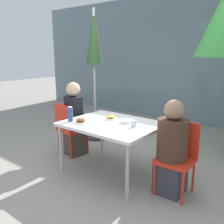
{
  "coord_description": "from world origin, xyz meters",
  "views": [
    {
      "loc": [
        2.01,
        -2.55,
        1.65
      ],
      "look_at": [
        0.0,
        0.0,
        0.87
      ],
      "focal_mm": 40.0,
      "sensor_mm": 36.0,
      "label": 1
    }
  ],
  "objects_px": {
    "person_left": "(74,120)",
    "person_right": "(172,151)",
    "chair_right": "(178,152)",
    "bottle": "(70,114)",
    "salad_bowl": "(126,121)",
    "closed_umbrella": "(94,46)",
    "drinking_cup": "(134,124)",
    "chair_left": "(69,126)"
  },
  "relations": [
    {
      "from": "person_left",
      "to": "person_right",
      "type": "relative_size",
      "value": 1.05
    },
    {
      "from": "chair_right",
      "to": "bottle",
      "type": "xyz_separation_m",
      "value": [
        -1.41,
        -0.4,
        0.32
      ]
    },
    {
      "from": "bottle",
      "to": "salad_bowl",
      "type": "height_order",
      "value": "bottle"
    },
    {
      "from": "person_right",
      "to": "closed_umbrella",
      "type": "bearing_deg",
      "value": -25.23
    },
    {
      "from": "drinking_cup",
      "to": "chair_left",
      "type": "bearing_deg",
      "value": 178.7
    },
    {
      "from": "chair_left",
      "to": "salad_bowl",
      "type": "relative_size",
      "value": 5.04
    },
    {
      "from": "person_left",
      "to": "drinking_cup",
      "type": "xyz_separation_m",
      "value": [
        1.21,
        -0.1,
        0.18
      ]
    },
    {
      "from": "chair_right",
      "to": "bottle",
      "type": "bearing_deg",
      "value": 14.55
    },
    {
      "from": "person_right",
      "to": "drinking_cup",
      "type": "xyz_separation_m",
      "value": [
        -0.53,
        0.0,
        0.23
      ]
    },
    {
      "from": "chair_left",
      "to": "person_left",
      "type": "xyz_separation_m",
      "value": [
        0.06,
        0.07,
        0.08
      ]
    },
    {
      "from": "bottle",
      "to": "chair_right",
      "type": "bearing_deg",
      "value": 15.86
    },
    {
      "from": "chair_left",
      "to": "bottle",
      "type": "height_order",
      "value": "bottle"
    },
    {
      "from": "chair_left",
      "to": "salad_bowl",
      "type": "height_order",
      "value": "chair_left"
    },
    {
      "from": "closed_umbrella",
      "to": "drinking_cup",
      "type": "relative_size",
      "value": 27.88
    },
    {
      "from": "closed_umbrella",
      "to": "drinking_cup",
      "type": "xyz_separation_m",
      "value": [
        1.47,
        -0.89,
        -1.0
      ]
    },
    {
      "from": "chair_right",
      "to": "chair_left",
      "type": "bearing_deg",
      "value": 0.29
    },
    {
      "from": "person_left",
      "to": "chair_left",
      "type": "bearing_deg",
      "value": -121.88
    },
    {
      "from": "person_right",
      "to": "drinking_cup",
      "type": "distance_m",
      "value": 0.58
    },
    {
      "from": "chair_left",
      "to": "person_left",
      "type": "height_order",
      "value": "person_left"
    },
    {
      "from": "person_left",
      "to": "bottle",
      "type": "height_order",
      "value": "person_left"
    },
    {
      "from": "chair_left",
      "to": "salad_bowl",
      "type": "xyz_separation_m",
      "value": [
        1.08,
        0.07,
        0.25
      ]
    },
    {
      "from": "drinking_cup",
      "to": "salad_bowl",
      "type": "height_order",
      "value": "drinking_cup"
    },
    {
      "from": "salad_bowl",
      "to": "person_left",
      "type": "bearing_deg",
      "value": 179.58
    },
    {
      "from": "closed_umbrella",
      "to": "salad_bowl",
      "type": "bearing_deg",
      "value": -31.84
    },
    {
      "from": "chair_left",
      "to": "person_right",
      "type": "relative_size",
      "value": 0.75
    },
    {
      "from": "bottle",
      "to": "salad_bowl",
      "type": "relative_size",
      "value": 1.23
    },
    {
      "from": "person_right",
      "to": "closed_umbrella",
      "type": "height_order",
      "value": "closed_umbrella"
    },
    {
      "from": "closed_umbrella",
      "to": "bottle",
      "type": "xyz_separation_m",
      "value": [
        0.64,
        -1.21,
        -0.95
      ]
    },
    {
      "from": "drinking_cup",
      "to": "person_right",
      "type": "bearing_deg",
      "value": -0.05
    },
    {
      "from": "person_left",
      "to": "closed_umbrella",
      "type": "distance_m",
      "value": 1.45
    },
    {
      "from": "chair_left",
      "to": "bottle",
      "type": "bearing_deg",
      "value": -30.27
    },
    {
      "from": "closed_umbrella",
      "to": "salad_bowl",
      "type": "relative_size",
      "value": 14.19
    },
    {
      "from": "chair_left",
      "to": "bottle",
      "type": "xyz_separation_m",
      "value": [
        0.44,
        -0.35,
        0.32
      ]
    },
    {
      "from": "chair_right",
      "to": "person_right",
      "type": "bearing_deg",
      "value": 58.12
    },
    {
      "from": "chair_left",
      "to": "drinking_cup",
      "type": "bearing_deg",
      "value": 6.65
    },
    {
      "from": "closed_umbrella",
      "to": "drinking_cup",
      "type": "distance_m",
      "value": 1.99
    },
    {
      "from": "person_left",
      "to": "bottle",
      "type": "relative_size",
      "value": 5.72
    },
    {
      "from": "closed_umbrella",
      "to": "salad_bowl",
      "type": "xyz_separation_m",
      "value": [
        1.28,
        -0.79,
        -1.02
      ]
    },
    {
      "from": "chair_left",
      "to": "chair_right",
      "type": "distance_m",
      "value": 1.86
    },
    {
      "from": "closed_umbrella",
      "to": "salad_bowl",
      "type": "height_order",
      "value": "closed_umbrella"
    },
    {
      "from": "person_right",
      "to": "closed_umbrella",
      "type": "distance_m",
      "value": 2.51
    },
    {
      "from": "chair_right",
      "to": "bottle",
      "type": "distance_m",
      "value": 1.5
    }
  ]
}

